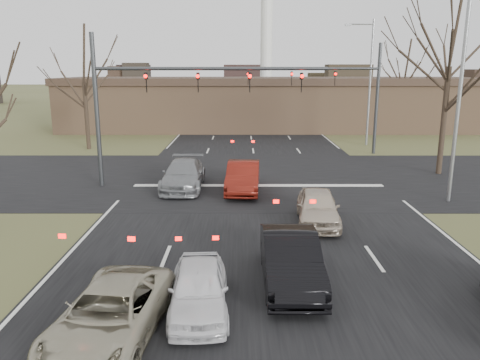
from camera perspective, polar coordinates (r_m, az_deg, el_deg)
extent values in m
plane|color=#464726|center=(13.18, 4.43, -14.67)|extent=(360.00, 360.00, 0.00)
cube|color=black|center=(71.87, 0.86, 8.49)|extent=(14.00, 300.00, 0.02)
cube|color=black|center=(27.32, 2.11, 0.33)|extent=(200.00, 14.00, 0.02)
cube|color=#916C4E|center=(49.83, 3.54, 8.92)|extent=(42.00, 10.00, 4.60)
cube|color=#38281E|center=(49.70, 3.58, 11.96)|extent=(42.40, 10.40, 0.70)
cylinder|color=silver|center=(132.22, 3.26, 18.10)|extent=(3.20, 3.20, 34.00)
cylinder|color=#383A3D|center=(25.81, -17.05, 7.96)|extent=(0.24, 0.24, 8.00)
cylinder|color=#383A3D|center=(24.64, -3.58, 13.40)|extent=(12.00, 0.18, 0.18)
imported|color=black|center=(25.08, -11.34, 11.57)|extent=(0.16, 0.20, 1.00)
imported|color=black|center=(24.70, -5.13, 11.75)|extent=(0.16, 0.20, 1.00)
imported|color=black|center=(24.61, 1.20, 11.80)|extent=(0.16, 0.20, 1.00)
imported|color=black|center=(24.80, 7.50, 11.70)|extent=(0.16, 0.20, 1.00)
cylinder|color=#383A3D|center=(36.07, 16.35, 9.40)|extent=(0.24, 0.24, 8.00)
cylinder|color=#383A3D|center=(34.88, 7.65, 13.31)|extent=(11.00, 0.18, 0.18)
imported|color=black|center=(35.27, 11.49, 12.03)|extent=(0.16, 0.20, 1.00)
imported|color=black|center=(34.79, 6.30, 12.20)|extent=(0.16, 0.20, 1.00)
imported|color=black|center=(34.60, 1.00, 12.27)|extent=(0.16, 0.20, 1.00)
cylinder|color=gray|center=(23.81, 25.18, 9.29)|extent=(0.18, 0.18, 10.00)
cylinder|color=gray|center=(40.00, 15.55, 11.23)|extent=(0.18, 0.18, 10.00)
cylinder|color=gray|center=(39.88, 14.53, 17.91)|extent=(2.00, 0.12, 0.12)
cube|color=gray|center=(39.65, 13.06, 17.95)|extent=(0.50, 0.25, 0.15)
cylinder|color=black|center=(30.23, 23.57, 6.55)|extent=(0.32, 0.32, 6.33)
cylinder|color=black|center=(38.69, -18.20, 7.45)|extent=(0.32, 0.32, 5.23)
cylinder|color=black|center=(49.39, 19.15, 8.37)|extent=(0.32, 0.32, 4.95)
imported|color=#A6A086|center=(11.69, -15.54, -15.49)|extent=(2.63, 4.85, 1.29)
imported|color=white|center=(12.53, -5.04, -13.00)|extent=(1.73, 3.82, 1.27)
imported|color=black|center=(13.98, 6.19, -9.56)|extent=(1.63, 4.61, 1.52)
imported|color=gray|center=(24.89, -6.92, 0.66)|extent=(2.08, 5.11, 1.48)
imported|color=#5F140D|center=(24.05, 0.38, 0.37)|extent=(1.86, 4.73, 1.53)
imported|color=beige|center=(19.36, 9.47, -3.26)|extent=(2.02, 4.25, 1.40)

